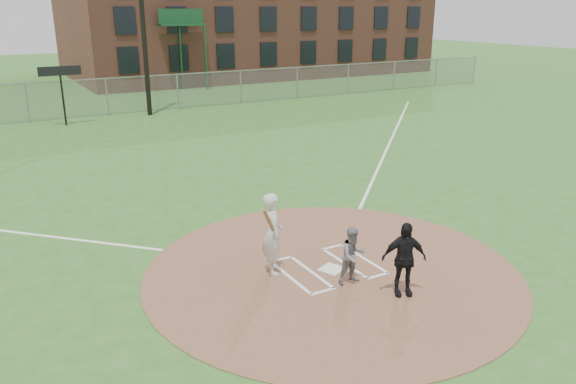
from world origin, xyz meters
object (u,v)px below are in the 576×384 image
batter_at_plate (272,233)px  umpire (404,259)px  catcher (353,255)px  home_plate (332,269)px

batter_at_plate → umpire: bearing=-50.0°
catcher → batter_at_plate: (-1.25, 1.28, 0.30)m
catcher → umpire: size_ratio=0.80×
catcher → batter_at_plate: size_ratio=0.68×
home_plate → umpire: 1.91m
home_plate → batter_at_plate: size_ratio=0.26×
umpire → batter_at_plate: 2.88m
home_plate → batter_at_plate: (-1.21, 0.57, 0.91)m
catcher → umpire: 1.10m
home_plate → batter_at_plate: batter_at_plate is taller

